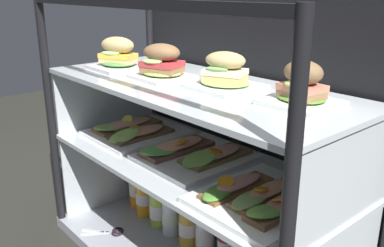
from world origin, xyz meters
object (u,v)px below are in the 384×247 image
juice_bottle_front_right_end (158,207)px  plated_roll_sandwich_near_left_corner (118,57)px  plated_roll_sandwich_left_of_center (162,64)px  juice_bottle_front_middle (226,240)px  juice_bottle_front_left_end (188,226)px  juice_bottle_near_post (171,215)px  open_sandwich_tray_left_of_center (262,197)px  plated_roll_sandwich_near_right_corner (225,75)px  kitchen_scissors (112,232)px  plated_roll_sandwich_far_left (302,88)px  juice_bottle_front_fourth (144,195)px  open_sandwich_tray_far_left (193,154)px  juice_bottle_front_second (137,187)px  open_sandwich_tray_mid_right (134,131)px  juice_bottle_tucked_behind (205,230)px

juice_bottle_front_right_end → plated_roll_sandwich_near_left_corner: bearing=-144.1°
plated_roll_sandwich_left_of_center → juice_bottle_front_right_end: plated_roll_sandwich_left_of_center is taller
juice_bottle_front_middle → juice_bottle_front_left_end: bearing=-173.1°
juice_bottle_near_post → open_sandwich_tray_left_of_center: bearing=-9.4°
juice_bottle_front_right_end → juice_bottle_near_post: (0.08, -0.00, 0.00)m
plated_roll_sandwich_near_right_corner → kitchen_scissors: 0.81m
plated_roll_sandwich_far_left → juice_bottle_front_fourth: plated_roll_sandwich_far_left is taller
open_sandwich_tray_far_left → kitchen_scissors: open_sandwich_tray_far_left is taller
juice_bottle_front_second → juice_bottle_front_left_end: juice_bottle_front_second is taller
open_sandwich_tray_mid_right → plated_roll_sandwich_left_of_center: bearing=-5.9°
plated_roll_sandwich_near_right_corner → juice_bottle_front_middle: size_ratio=0.76×
juice_bottle_front_fourth → plated_roll_sandwich_near_right_corner: bearing=-1.4°
open_sandwich_tray_mid_right → juice_bottle_tucked_behind: size_ratio=1.46×
juice_bottle_front_right_end → juice_bottle_front_middle: juice_bottle_front_middle is taller
plated_roll_sandwich_far_left → kitchen_scissors: (-0.69, -0.18, -0.67)m
open_sandwich_tray_left_of_center → juice_bottle_front_right_end: open_sandwich_tray_left_of_center is taller
plated_roll_sandwich_left_of_center → juice_bottle_tucked_behind: plated_roll_sandwich_left_of_center is taller
juice_bottle_front_left_end → kitchen_scissors: 0.32m
open_sandwich_tray_mid_right → open_sandwich_tray_left_of_center: bearing=-3.8°
plated_roll_sandwich_far_left → juice_bottle_front_fourth: 0.93m
juice_bottle_front_second → open_sandwich_tray_left_of_center: bearing=-8.1°
plated_roll_sandwich_far_left → kitchen_scissors: 0.98m
plated_roll_sandwich_near_left_corner → plated_roll_sandwich_left_of_center: plated_roll_sandwich_near_left_corner is taller
open_sandwich_tray_mid_right → juice_bottle_tucked_behind: open_sandwich_tray_mid_right is taller
juice_bottle_front_middle → plated_roll_sandwich_left_of_center: bearing=-161.4°
juice_bottle_near_post → juice_bottle_tucked_behind: juice_bottle_tucked_behind is taller
plated_roll_sandwich_near_left_corner → plated_roll_sandwich_left_of_center: (0.24, 0.02, 0.00)m
open_sandwich_tray_mid_right → open_sandwich_tray_far_left: size_ratio=0.99×
juice_bottle_front_middle → kitchen_scissors: 0.48m
plated_roll_sandwich_near_right_corner → juice_bottle_front_second: plated_roll_sandwich_near_right_corner is taller
juice_bottle_front_fourth → open_sandwich_tray_mid_right: bearing=-81.9°
open_sandwich_tray_far_left → juice_bottle_front_left_end: 0.31m
juice_bottle_front_left_end → juice_bottle_front_right_end: bearing=178.8°
plated_roll_sandwich_near_left_corner → juice_bottle_front_fourth: bearing=82.4°
plated_roll_sandwich_near_left_corner → plated_roll_sandwich_left_of_center: size_ratio=1.05×
open_sandwich_tray_left_of_center → juice_bottle_front_second: bearing=171.9°
juice_bottle_front_middle → open_sandwich_tray_mid_right: bearing=-173.0°
open_sandwich_tray_mid_right → juice_bottle_front_right_end: bearing=22.8°
juice_bottle_front_fourth → open_sandwich_tray_left_of_center: bearing=-7.2°
juice_bottle_front_second → juice_bottle_tucked_behind: juice_bottle_tucked_behind is taller
juice_bottle_front_second → juice_bottle_front_right_end: size_ratio=1.09×
open_sandwich_tray_left_of_center → open_sandwich_tray_mid_right: bearing=176.2°
open_sandwich_tray_far_left → juice_bottle_front_second: (-0.43, 0.05, -0.30)m
juice_bottle_front_second → juice_bottle_front_right_end: 0.19m
open_sandwich_tray_far_left → juice_bottle_front_middle: open_sandwich_tray_far_left is taller
plated_roll_sandwich_near_left_corner → juice_bottle_tucked_behind: 0.70m
plated_roll_sandwich_far_left → juice_bottle_front_right_end: plated_roll_sandwich_far_left is taller
open_sandwich_tray_left_of_center → kitchen_scissors: 0.77m
open_sandwich_tray_mid_right → juice_bottle_front_fourth: (-0.01, 0.04, -0.30)m
plated_roll_sandwich_left_of_center → open_sandwich_tray_mid_right: 0.37m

